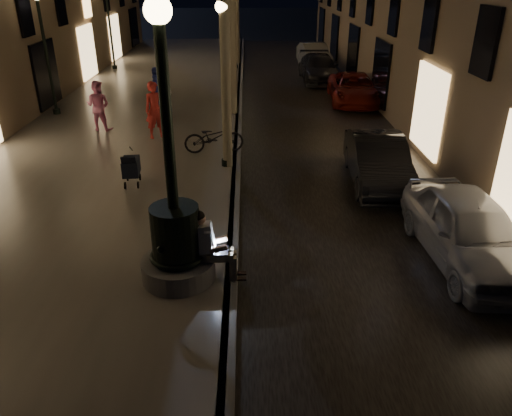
{
  "coord_description": "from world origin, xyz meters",
  "views": [
    {
      "loc": [
        0.33,
        -6.09,
        5.59
      ],
      "look_at": [
        0.5,
        3.0,
        1.19
      ],
      "focal_mm": 35.0,
      "sensor_mm": 36.0,
      "label": 1
    }
  ],
  "objects_px": {
    "fountain_lamppost": "(175,231)",
    "lamp_curb_d": "(237,4)",
    "car_third": "(354,89)",
    "lamp_curb_a": "(223,62)",
    "lamp_curb_c": "(235,13)",
    "car_fifth": "(314,55)",
    "lamp_curb_b": "(231,29)",
    "lamp_left_c": "(108,13)",
    "pedestrian_white": "(162,90)",
    "car_second": "(378,161)",
    "seated_man_laptop": "(210,244)",
    "pedestrian_blue": "(157,89)",
    "pedestrian_pink": "(98,106)",
    "lamp_left_b": "(43,35)",
    "car_front": "(469,229)",
    "pedestrian_red": "(155,110)",
    "car_rear": "(319,68)",
    "bicycle": "(214,137)",
    "stroller": "(131,167)"
  },
  "relations": [
    {
      "from": "car_rear",
      "to": "lamp_left_b",
      "type": "bearing_deg",
      "value": -148.41
    },
    {
      "from": "car_fifth",
      "to": "pedestrian_blue",
      "type": "bearing_deg",
      "value": -130.46
    },
    {
      "from": "fountain_lamppost",
      "to": "car_fifth",
      "type": "bearing_deg",
      "value": 76.82
    },
    {
      "from": "lamp_left_b",
      "to": "pedestrian_white",
      "type": "bearing_deg",
      "value": 9.0
    },
    {
      "from": "car_third",
      "to": "lamp_curb_a",
      "type": "bearing_deg",
      "value": -118.98
    },
    {
      "from": "seated_man_laptop",
      "to": "car_fifth",
      "type": "bearing_deg",
      "value": 78.25
    },
    {
      "from": "pedestrian_blue",
      "to": "lamp_curb_c",
      "type": "bearing_deg",
      "value": 139.64
    },
    {
      "from": "pedestrian_red",
      "to": "pedestrian_white",
      "type": "xyz_separation_m",
      "value": [
        -0.36,
        3.87,
        -0.17
      ]
    },
    {
      "from": "fountain_lamppost",
      "to": "pedestrian_pink",
      "type": "distance_m",
      "value": 10.53
    },
    {
      "from": "lamp_curb_b",
      "to": "seated_man_laptop",
      "type": "bearing_deg",
      "value": -90.35
    },
    {
      "from": "lamp_curb_b",
      "to": "car_second",
      "type": "relative_size",
      "value": 1.17
    },
    {
      "from": "pedestrian_pink",
      "to": "pedestrian_white",
      "type": "height_order",
      "value": "pedestrian_pink"
    },
    {
      "from": "fountain_lamppost",
      "to": "bicycle",
      "type": "relative_size",
      "value": 2.75
    },
    {
      "from": "seated_man_laptop",
      "to": "lamp_curb_b",
      "type": "xyz_separation_m",
      "value": [
        0.09,
        14.0,
        2.29
      ]
    },
    {
      "from": "pedestrian_white",
      "to": "pedestrian_pink",
      "type": "bearing_deg",
      "value": 9.23
    },
    {
      "from": "pedestrian_white",
      "to": "stroller",
      "type": "bearing_deg",
      "value": 43.78
    },
    {
      "from": "seated_man_laptop",
      "to": "car_front",
      "type": "height_order",
      "value": "seated_man_laptop"
    },
    {
      "from": "lamp_curb_c",
      "to": "car_rear",
      "type": "height_order",
      "value": "lamp_curb_c"
    },
    {
      "from": "lamp_left_b",
      "to": "car_second",
      "type": "xyz_separation_m",
      "value": [
        11.4,
        -7.0,
        -2.56
      ]
    },
    {
      "from": "lamp_left_b",
      "to": "car_third",
      "type": "relative_size",
      "value": 1.05
    },
    {
      "from": "lamp_curb_c",
      "to": "lamp_curb_d",
      "type": "bearing_deg",
      "value": 90.0
    },
    {
      "from": "fountain_lamppost",
      "to": "lamp_curb_d",
      "type": "bearing_deg",
      "value": 88.66
    },
    {
      "from": "lamp_curb_c",
      "to": "car_second",
      "type": "height_order",
      "value": "lamp_curb_c"
    },
    {
      "from": "lamp_left_b",
      "to": "pedestrian_pink",
      "type": "distance_m",
      "value": 3.93
    },
    {
      "from": "car_rear",
      "to": "bicycle",
      "type": "xyz_separation_m",
      "value": [
        -4.97,
        -12.06,
        0.02
      ]
    },
    {
      "from": "seated_man_laptop",
      "to": "lamp_curb_d",
      "type": "height_order",
      "value": "lamp_curb_d"
    },
    {
      "from": "lamp_curb_d",
      "to": "pedestrian_blue",
      "type": "relative_size",
      "value": 2.69
    },
    {
      "from": "lamp_curb_c",
      "to": "car_fifth",
      "type": "relative_size",
      "value": 1.14
    },
    {
      "from": "lamp_curb_a",
      "to": "pedestrian_white",
      "type": "bearing_deg",
      "value": 113.29
    },
    {
      "from": "car_second",
      "to": "lamp_curb_a",
      "type": "bearing_deg",
      "value": 170.37
    },
    {
      "from": "car_front",
      "to": "car_rear",
      "type": "distance_m",
      "value": 18.42
    },
    {
      "from": "lamp_curb_b",
      "to": "lamp_left_b",
      "type": "relative_size",
      "value": 1.0
    },
    {
      "from": "car_fifth",
      "to": "lamp_curb_d",
      "type": "bearing_deg",
      "value": 121.21
    },
    {
      "from": "lamp_curb_b",
      "to": "car_rear",
      "type": "relative_size",
      "value": 1.03
    },
    {
      "from": "lamp_curb_c",
      "to": "car_fifth",
      "type": "height_order",
      "value": "lamp_curb_c"
    },
    {
      "from": "car_second",
      "to": "car_fifth",
      "type": "xyz_separation_m",
      "value": [
        0.51,
        18.52,
        0.01
      ]
    },
    {
      "from": "fountain_lamppost",
      "to": "lamp_curb_a",
      "type": "xyz_separation_m",
      "value": [
        0.7,
        6.0,
        2.02
      ]
    },
    {
      "from": "lamp_curb_b",
      "to": "lamp_left_c",
      "type": "bearing_deg",
      "value": 131.59
    },
    {
      "from": "fountain_lamppost",
      "to": "lamp_curb_c",
      "type": "distance_m",
      "value": 22.1
    },
    {
      "from": "seated_man_laptop",
      "to": "lamp_curb_b",
      "type": "distance_m",
      "value": 14.19
    },
    {
      "from": "seated_man_laptop",
      "to": "lamp_left_b",
      "type": "height_order",
      "value": "lamp_left_b"
    },
    {
      "from": "lamp_left_c",
      "to": "car_rear",
      "type": "distance_m",
      "value": 12.23
    },
    {
      "from": "car_third",
      "to": "car_rear",
      "type": "distance_m",
      "value": 4.91
    },
    {
      "from": "car_front",
      "to": "pedestrian_white",
      "type": "height_order",
      "value": "pedestrian_white"
    },
    {
      "from": "car_third",
      "to": "pedestrian_white",
      "type": "distance_m",
      "value": 8.57
    },
    {
      "from": "fountain_lamppost",
      "to": "car_rear",
      "type": "bearing_deg",
      "value": 74.78
    },
    {
      "from": "seated_man_laptop",
      "to": "lamp_curb_d",
      "type": "bearing_deg",
      "value": 89.84
    },
    {
      "from": "lamp_left_c",
      "to": "bicycle",
      "type": "distance_m",
      "value": 16.42
    },
    {
      "from": "lamp_left_c",
      "to": "pedestrian_pink",
      "type": "distance_m",
      "value": 12.68
    },
    {
      "from": "pedestrian_blue",
      "to": "pedestrian_pink",
      "type": "bearing_deg",
      "value": -55.31
    }
  ]
}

